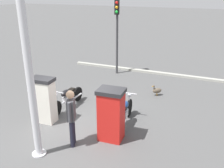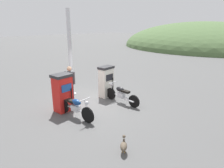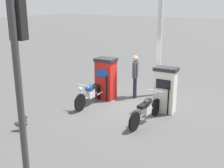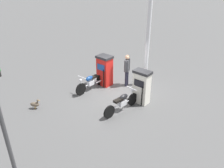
% 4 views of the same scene
% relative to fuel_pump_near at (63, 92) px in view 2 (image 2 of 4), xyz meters
% --- Properties ---
extents(ground_plane, '(120.00, 120.00, 0.00)m').
position_rel_fuel_pump_near_xyz_m(ground_plane, '(0.15, 1.28, -0.85)').
color(ground_plane, '#4C4C4C').
extents(fuel_pump_near, '(0.70, 0.85, 1.66)m').
position_rel_fuel_pump_near_xyz_m(fuel_pump_near, '(0.00, 0.00, 0.00)').
color(fuel_pump_near, red).
rests_on(fuel_pump_near, ground).
extents(fuel_pump_far, '(0.58, 0.85, 1.63)m').
position_rel_fuel_pump_near_xyz_m(fuel_pump_far, '(0.00, 2.57, -0.02)').
color(fuel_pump_far, silver).
rests_on(fuel_pump_far, ground).
extents(motorcycle_near_pump, '(2.11, 0.56, 0.96)m').
position_rel_fuel_pump_near_xyz_m(motorcycle_near_pump, '(0.95, -0.02, -0.38)').
color(motorcycle_near_pump, black).
rests_on(motorcycle_near_pump, ground).
extents(motorcycle_far_pump, '(2.09, 0.56, 0.94)m').
position_rel_fuel_pump_near_xyz_m(motorcycle_far_pump, '(1.18, 2.47, -0.40)').
color(motorcycle_far_pump, black).
rests_on(motorcycle_far_pump, ground).
extents(attendant_person, '(0.56, 0.33, 1.76)m').
position_rel_fuel_pump_near_xyz_m(attendant_person, '(-0.79, 0.89, 0.17)').
color(attendant_person, '#1E1E2D').
rests_on(attendant_person, ground).
extents(wandering_duck, '(0.42, 0.44, 0.50)m').
position_rel_fuel_pump_near_xyz_m(wandering_duck, '(3.92, -0.34, -0.60)').
color(wandering_duck, brown).
rests_on(wandering_duck, ground).
extents(canopy_support_pole, '(0.40, 0.40, 4.45)m').
position_rel_fuel_pump_near_xyz_m(canopy_support_pole, '(-1.60, 1.51, 1.30)').
color(canopy_support_pole, silver).
rests_on(canopy_support_pole, ground).
extents(distant_hill_main, '(26.74, 25.52, 8.25)m').
position_rel_fuel_pump_near_xyz_m(distant_hill_main, '(-6.75, 31.26, -0.85)').
color(distant_hill_main, '#476038').
rests_on(distant_hill_main, ground).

